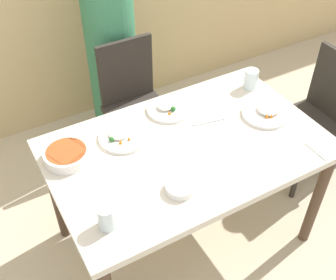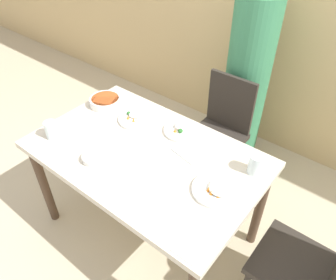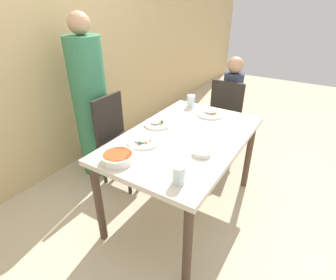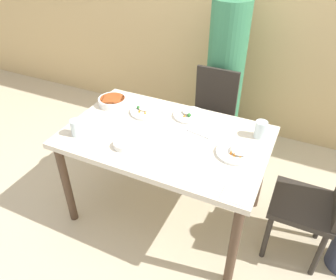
{
  "view_description": "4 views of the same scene",
  "coord_description": "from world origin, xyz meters",
  "views": [
    {
      "loc": [
        -0.85,
        -1.3,
        2.18
      ],
      "look_at": [
        -0.13,
        -0.04,
        0.88
      ],
      "focal_mm": 45.0,
      "sensor_mm": 36.0,
      "label": 1
    },
    {
      "loc": [
        1.01,
        -1.05,
        2.05
      ],
      "look_at": [
        0.13,
        0.05,
        0.88
      ],
      "focal_mm": 35.0,
      "sensor_mm": 36.0,
      "label": 2
    },
    {
      "loc": [
        -1.63,
        -0.86,
        1.72
      ],
      "look_at": [
        -0.15,
        0.06,
        0.77
      ],
      "focal_mm": 28.0,
      "sensor_mm": 36.0,
      "label": 3
    },
    {
      "loc": [
        0.8,
        -1.65,
        2.03
      ],
      "look_at": [
        0.06,
        -0.08,
        0.78
      ],
      "focal_mm": 35.0,
      "sensor_mm": 36.0,
      "label": 4
    }
  ],
  "objects": [
    {
      "name": "fork_steel",
      "position": [
        0.2,
        0.1,
        0.76
      ],
      "size": [
        0.18,
        0.05,
        0.01
      ],
      "color": "silver",
      "rests_on": "dining_table"
    },
    {
      "name": "dining_table",
      "position": [
        0.0,
        0.0,
        0.67
      ],
      "size": [
        1.38,
        0.87,
        0.76
      ],
      "color": "beige",
      "rests_on": "ground_plane"
    },
    {
      "name": "glass_water_tall",
      "position": [
        -0.54,
        -0.26,
        0.81
      ],
      "size": [
        0.08,
        0.08,
        0.11
      ],
      "color": "silver",
      "rests_on": "dining_table"
    },
    {
      "name": "plate_noodles",
      "position": [
        0.05,
        0.29,
        0.77
      ],
      "size": [
        0.24,
        0.24,
        0.05
      ],
      "color": "white",
      "rests_on": "dining_table"
    },
    {
      "name": "plate_rice_adult",
      "position": [
        0.5,
        -0.0,
        0.77
      ],
      "size": [
        0.25,
        0.25,
        0.05
      ],
      "color": "white",
      "rests_on": "dining_table"
    },
    {
      "name": "glass_water_short",
      "position": [
        0.58,
        0.25,
        0.81
      ],
      "size": [
        0.08,
        0.08,
        0.12
      ],
      "color": "silver",
      "rests_on": "dining_table"
    },
    {
      "name": "person_child",
      "position": [
        1.32,
        0.08,
        0.54
      ],
      "size": [
        0.23,
        0.23,
        1.14
      ],
      "color": "#33384C",
      "rests_on": "ground_plane"
    },
    {
      "name": "person_adult",
      "position": [
        0.07,
        1.12,
        0.75
      ],
      "size": [
        0.34,
        0.34,
        1.62
      ],
      "color": "#387F56",
      "rests_on": "ground_plane"
    },
    {
      "name": "napkin_folded",
      "position": [
        0.59,
        -0.35,
        0.76
      ],
      "size": [
        0.14,
        0.14,
        0.01
      ],
      "color": "white",
      "rests_on": "dining_table"
    },
    {
      "name": "plate_rice_child",
      "position": [
        -0.26,
        0.21,
        0.77
      ],
      "size": [
        0.26,
        0.26,
        0.05
      ],
      "color": "white",
      "rests_on": "dining_table"
    },
    {
      "name": "ground_plane",
      "position": [
        0.0,
        0.0,
        0.0
      ],
      "size": [
        10.0,
        10.0,
        0.0
      ],
      "primitive_type": "plane",
      "color": "beige"
    },
    {
      "name": "chair_adult_spot",
      "position": [
        0.07,
        0.78,
        0.49
      ],
      "size": [
        0.4,
        0.4,
        0.9
      ],
      "color": "#2D2823",
      "rests_on": "ground_plane"
    },
    {
      "name": "chair_child_spot",
      "position": [
        1.03,
        0.08,
        0.49
      ],
      "size": [
        0.4,
        0.4,
        0.9
      ],
      "rotation": [
        0.0,
        0.0,
        -1.57
      ],
      "color": "#2D2823",
      "rests_on": "ground_plane"
    },
    {
      "name": "bowl_rice_small",
      "position": [
        -0.19,
        -0.24,
        0.78
      ],
      "size": [
        0.13,
        0.13,
        0.04
      ],
      "color": "white",
      "rests_on": "dining_table"
    },
    {
      "name": "bowl_curry",
      "position": [
        -0.56,
        0.2,
        0.79
      ],
      "size": [
        0.22,
        0.22,
        0.05
      ],
      "color": "white",
      "rests_on": "dining_table"
    },
    {
      "name": "wall_back",
      "position": [
        0.0,
        1.51,
        1.35
      ],
      "size": [
        10.0,
        0.06,
        2.7
      ],
      "color": "tan",
      "rests_on": "ground_plane"
    }
  ]
}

